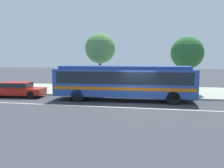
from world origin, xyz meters
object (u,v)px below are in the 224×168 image
(sedan_behind_bus, at_px, (17,89))
(bus_stop_sign, at_px, (171,78))
(street_tree_mid_block, at_px, (187,53))
(transit_bus, at_px, (124,80))
(street_tree_near_stop, at_px, (100,49))
(pedestrian_waiting_near_sign, at_px, (189,85))

(sedan_behind_bus, relative_size, bus_stop_sign, 1.84)
(sedan_behind_bus, distance_m, street_tree_mid_block, 15.70)
(transit_bus, distance_m, street_tree_near_stop, 5.54)
(street_tree_near_stop, height_order, street_tree_mid_block, street_tree_near_stop)
(bus_stop_sign, distance_m, street_tree_mid_block, 3.62)
(pedestrian_waiting_near_sign, xyz_separation_m, street_tree_mid_block, (0.02, 2.52, 2.70))
(bus_stop_sign, bearing_deg, street_tree_near_stop, 164.93)
(pedestrian_waiting_near_sign, bearing_deg, transit_bus, -158.38)
(pedestrian_waiting_near_sign, height_order, bus_stop_sign, bus_stop_sign)
(street_tree_near_stop, bearing_deg, street_tree_mid_block, 4.99)
(pedestrian_waiting_near_sign, height_order, street_tree_mid_block, street_tree_mid_block)
(transit_bus, distance_m, bus_stop_sign, 4.24)
(transit_bus, height_order, street_tree_mid_block, street_tree_mid_block)
(transit_bus, height_order, sedan_behind_bus, transit_bus)
(pedestrian_waiting_near_sign, distance_m, bus_stop_sign, 1.66)
(transit_bus, height_order, bus_stop_sign, transit_bus)
(bus_stop_sign, bearing_deg, pedestrian_waiting_near_sign, -1.11)
(bus_stop_sign, bearing_deg, sedan_behind_bus, -170.85)
(transit_bus, distance_m, street_tree_mid_block, 7.32)
(transit_bus, xyz_separation_m, street_tree_near_stop, (-2.92, 3.88, 2.67))
(sedan_behind_bus, xyz_separation_m, pedestrian_waiting_near_sign, (14.66, 2.08, 0.41))
(bus_stop_sign, relative_size, street_tree_near_stop, 0.45)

